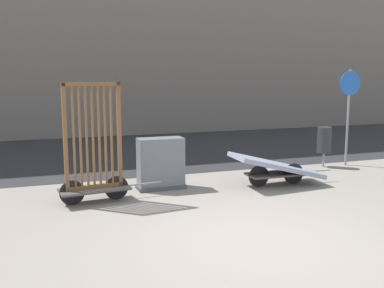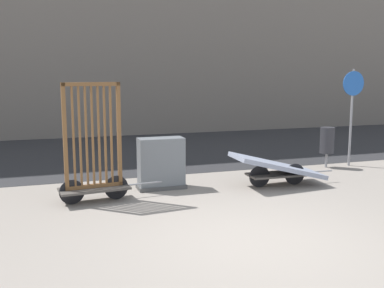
{
  "view_description": "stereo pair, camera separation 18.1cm",
  "coord_description": "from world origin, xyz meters",
  "px_view_note": "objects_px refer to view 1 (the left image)",
  "views": [
    {
      "loc": [
        -2.92,
        -5.53,
        2.38
      ],
      "look_at": [
        0.0,
        2.76,
        1.01
      ],
      "focal_mm": 42.0,
      "sensor_mm": 36.0,
      "label": 1
    },
    {
      "loc": [
        -2.75,
        -5.59,
        2.38
      ],
      "look_at": [
        0.0,
        2.76,
        1.01
      ],
      "focal_mm": 42.0,
      "sensor_mm": 36.0,
      "label": 2
    }
  ],
  "objects_px": {
    "utility_cabinet": "(161,165)",
    "trash_bin": "(324,140)",
    "sign_post": "(349,102)",
    "bike_cart_with_mattress": "(277,167)",
    "bike_cart_with_bedframe": "(94,161)"
  },
  "relations": [
    {
      "from": "bike_cart_with_bedframe",
      "to": "utility_cabinet",
      "type": "xyz_separation_m",
      "value": [
        1.43,
        0.58,
        -0.3
      ]
    },
    {
      "from": "bike_cart_with_bedframe",
      "to": "bike_cart_with_mattress",
      "type": "distance_m",
      "value": 3.88
    },
    {
      "from": "utility_cabinet",
      "to": "sign_post",
      "type": "xyz_separation_m",
      "value": [
        5.26,
        0.74,
        1.17
      ]
    },
    {
      "from": "trash_bin",
      "to": "sign_post",
      "type": "xyz_separation_m",
      "value": [
        0.7,
        -0.01,
        0.97
      ]
    },
    {
      "from": "bike_cart_with_mattress",
      "to": "sign_post",
      "type": "distance_m",
      "value": 3.38
    },
    {
      "from": "bike_cart_with_bedframe",
      "to": "utility_cabinet",
      "type": "bearing_deg",
      "value": 15.54
    },
    {
      "from": "trash_bin",
      "to": "utility_cabinet",
      "type": "bearing_deg",
      "value": -170.64
    },
    {
      "from": "bike_cart_with_bedframe",
      "to": "trash_bin",
      "type": "relative_size",
      "value": 2.15
    },
    {
      "from": "utility_cabinet",
      "to": "trash_bin",
      "type": "height_order",
      "value": "utility_cabinet"
    },
    {
      "from": "bike_cart_with_bedframe",
      "to": "sign_post",
      "type": "height_order",
      "value": "sign_post"
    },
    {
      "from": "trash_bin",
      "to": "sign_post",
      "type": "height_order",
      "value": "sign_post"
    },
    {
      "from": "bike_cart_with_mattress",
      "to": "sign_post",
      "type": "bearing_deg",
      "value": 26.67
    },
    {
      "from": "bike_cart_with_mattress",
      "to": "trash_bin",
      "type": "xyz_separation_m",
      "value": [
        2.14,
        1.33,
        0.3
      ]
    },
    {
      "from": "trash_bin",
      "to": "sign_post",
      "type": "relative_size",
      "value": 0.41
    },
    {
      "from": "bike_cart_with_bedframe",
      "to": "sign_post",
      "type": "xyz_separation_m",
      "value": [
        6.7,
        1.32,
        0.87
      ]
    }
  ]
}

